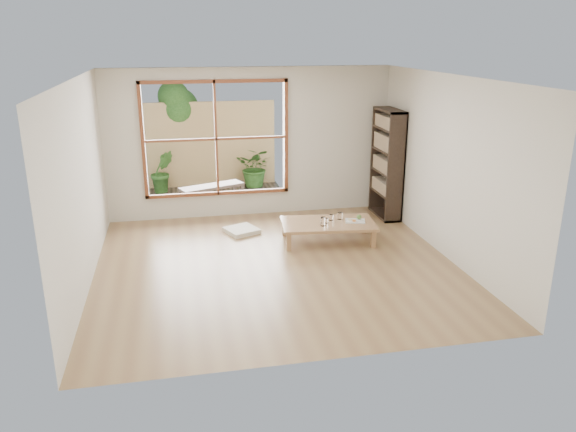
# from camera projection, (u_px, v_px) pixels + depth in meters

# --- Properties ---
(ground) EXTENTS (5.00, 5.00, 0.00)m
(ground) POSITION_uv_depth(u_px,v_px,m) (276.00, 265.00, 7.96)
(ground) COLOR #96774B
(ground) RESTS_ON ground
(low_table) EXTENTS (1.53, 0.96, 0.32)m
(low_table) POSITION_uv_depth(u_px,v_px,m) (328.00, 225.00, 8.79)
(low_table) COLOR #996F4A
(low_table) RESTS_ON ground
(floor_cushion) EXTENTS (0.62, 0.62, 0.07)m
(floor_cushion) POSITION_uv_depth(u_px,v_px,m) (242.00, 230.00, 9.26)
(floor_cushion) COLOR white
(floor_cushion) RESTS_ON ground
(bookshelf) EXTENTS (0.30, 0.86, 1.91)m
(bookshelf) POSITION_uv_depth(u_px,v_px,m) (387.00, 164.00, 9.84)
(bookshelf) COLOR #32251C
(bookshelf) RESTS_ON ground
(glass_tall) EXTENTS (0.08, 0.08, 0.14)m
(glass_tall) POSITION_uv_depth(u_px,v_px,m) (323.00, 221.00, 8.60)
(glass_tall) COLOR silver
(glass_tall) RESTS_ON low_table
(glass_mid) EXTENTS (0.08, 0.08, 0.11)m
(glass_mid) POSITION_uv_depth(u_px,v_px,m) (340.00, 216.00, 8.90)
(glass_mid) COLOR silver
(glass_mid) RESTS_ON low_table
(glass_short) EXTENTS (0.07, 0.07, 0.09)m
(glass_short) POSITION_uv_depth(u_px,v_px,m) (331.00, 217.00, 8.86)
(glass_short) COLOR silver
(glass_short) RESTS_ON low_table
(glass_small) EXTENTS (0.07, 0.07, 0.08)m
(glass_small) POSITION_uv_depth(u_px,v_px,m) (326.00, 221.00, 8.72)
(glass_small) COLOR silver
(glass_small) RESTS_ON low_table
(food_tray) EXTENTS (0.35, 0.29, 0.09)m
(food_tray) POSITION_uv_depth(u_px,v_px,m) (356.00, 220.00, 8.81)
(food_tray) COLOR white
(food_tray) RESTS_ON low_table
(deck) EXTENTS (2.80, 2.00, 0.05)m
(deck) POSITION_uv_depth(u_px,v_px,m) (214.00, 199.00, 11.16)
(deck) COLOR #393129
(deck) RESTS_ON ground
(garden_bench) EXTENTS (1.26, 0.79, 0.39)m
(garden_bench) POSITION_uv_depth(u_px,v_px,m) (212.00, 188.00, 10.57)
(garden_bench) COLOR #32251C
(garden_bench) RESTS_ON deck
(bamboo_fence) EXTENTS (2.80, 0.06, 1.80)m
(bamboo_fence) POSITION_uv_depth(u_px,v_px,m) (209.00, 145.00, 11.82)
(bamboo_fence) COLOR tan
(bamboo_fence) RESTS_ON ground
(shrub_right) EXTENTS (0.96, 0.91, 0.84)m
(shrub_right) POSITION_uv_depth(u_px,v_px,m) (256.00, 167.00, 11.83)
(shrub_right) COLOR #356625
(shrub_right) RESTS_ON deck
(shrub_left) EXTENTS (0.56, 0.49, 0.87)m
(shrub_left) POSITION_uv_depth(u_px,v_px,m) (162.00, 172.00, 11.40)
(shrub_left) COLOR #356625
(shrub_left) RESTS_ON deck
(garden_tree) EXTENTS (1.04, 0.85, 2.22)m
(garden_tree) POSITION_uv_depth(u_px,v_px,m) (174.00, 109.00, 11.74)
(garden_tree) COLOR #4C3D2D
(garden_tree) RESTS_ON ground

